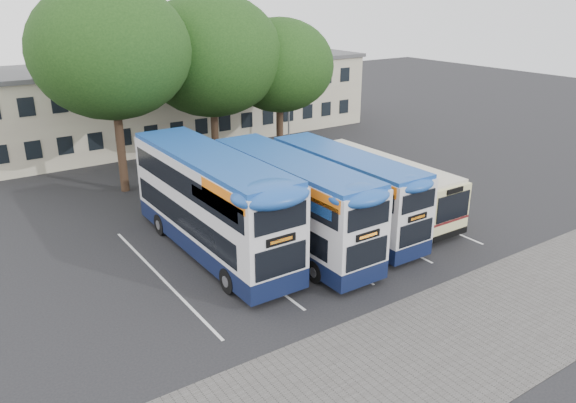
# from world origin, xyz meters

# --- Properties ---
(ground) EXTENTS (120.00, 120.00, 0.00)m
(ground) POSITION_xyz_m (0.00, 0.00, 0.00)
(ground) COLOR black
(ground) RESTS_ON ground
(paving_strip) EXTENTS (40.00, 6.00, 0.01)m
(paving_strip) POSITION_xyz_m (-2.00, -5.00, 0.01)
(paving_strip) COLOR #595654
(paving_strip) RESTS_ON ground
(bay_lines) EXTENTS (14.12, 11.00, 0.01)m
(bay_lines) POSITION_xyz_m (-3.75, 5.00, 0.01)
(bay_lines) COLOR silver
(bay_lines) RESTS_ON ground
(depot_building) EXTENTS (32.40, 8.40, 6.20)m
(depot_building) POSITION_xyz_m (0.00, 26.99, 3.15)
(depot_building) COLOR #AE9F8C
(depot_building) RESTS_ON ground
(lamp_post) EXTENTS (0.25, 1.05, 9.06)m
(lamp_post) POSITION_xyz_m (6.00, 19.97, 5.08)
(lamp_post) COLOR gray
(lamp_post) RESTS_ON ground
(tree_left) EXTENTS (8.99, 8.99, 12.07)m
(tree_left) POSITION_xyz_m (-8.24, 16.72, 8.24)
(tree_left) COLOR black
(tree_left) RESTS_ON ground
(tree_mid) EXTENTS (9.35, 9.35, 11.40)m
(tree_mid) POSITION_xyz_m (-1.15, 18.49, 7.42)
(tree_mid) COLOR black
(tree_mid) RESTS_ON ground
(tree_right) EXTENTS (7.62, 7.62, 9.74)m
(tree_right) POSITION_xyz_m (3.84, 17.99, 6.48)
(tree_right) COLOR black
(tree_right) RESTS_ON ground
(bus_dd_left) EXTENTS (2.74, 11.31, 4.71)m
(bus_dd_left) POSITION_xyz_m (-7.75, 6.06, 2.60)
(bus_dd_left) COLOR #0F1737
(bus_dd_left) RESTS_ON ground
(bus_dd_mid) EXTENTS (2.52, 10.39, 4.33)m
(bus_dd_mid) POSITION_xyz_m (-4.47, 4.48, 2.38)
(bus_dd_mid) COLOR #0F1737
(bus_dd_mid) RESTS_ON ground
(bus_dd_right) EXTENTS (2.33, 9.61, 4.00)m
(bus_dd_right) POSITION_xyz_m (-1.16, 4.63, 2.20)
(bus_dd_right) COLOR #0F1737
(bus_dd_right) RESTS_ON ground
(bus_single) EXTENTS (2.52, 9.90, 2.95)m
(bus_single) POSITION_xyz_m (2.03, 5.55, 1.67)
(bus_single) COLOR beige
(bus_single) RESTS_ON ground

